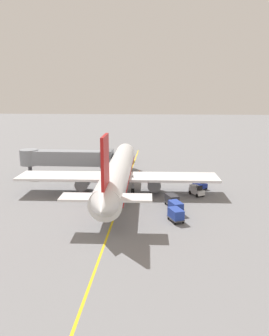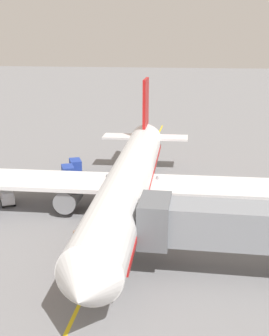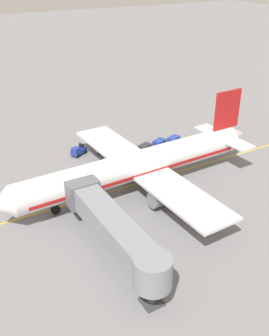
{
  "view_description": "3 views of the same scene",
  "coord_description": "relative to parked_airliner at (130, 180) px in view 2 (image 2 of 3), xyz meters",
  "views": [
    {
      "loc": [
        5.22,
        -45.99,
        14.77
      ],
      "look_at": [
        1.74,
        1.76,
        3.83
      ],
      "focal_mm": 34.59,
      "sensor_mm": 36.0,
      "label": 1
    },
    {
      "loc": [
        -6.55,
        37.33,
        15.08
      ],
      "look_at": [
        -1.1,
        1.14,
        4.16
      ],
      "focal_mm": 46.67,
      "sensor_mm": 36.0,
      "label": 2
    },
    {
      "loc": [
        -38.79,
        24.35,
        26.31
      ],
      "look_at": [
        -2.64,
        3.35,
        4.12
      ],
      "focal_mm": 41.87,
      "sensor_mm": 36.0,
      "label": 3
    }
  ],
  "objects": [
    {
      "name": "ground_plane",
      "position": [
        0.75,
        -1.69,
        -3.19
      ],
      "size": [
        400.0,
        400.0,
        0.0
      ],
      "primitive_type": "plane",
      "color": "slate"
    },
    {
      "name": "gate_lead_in_line",
      "position": [
        0.75,
        -1.69,
        -3.18
      ],
      "size": [
        0.24,
        80.0,
        0.01
      ],
      "primitive_type": "cube",
      "color": "gold",
      "rests_on": "ground"
    },
    {
      "name": "parked_airliner",
      "position": [
        0.0,
        0.0,
        0.0
      ],
      "size": [
        30.15,
        37.29,
        10.63
      ],
      "color": "white",
      "rests_on": "ground"
    },
    {
      "name": "baggage_tug_trailing",
      "position": [
        11.85,
        -0.79,
        -2.47
      ],
      "size": [
        2.28,
        2.77,
        1.62
      ],
      "color": "silver",
      "rests_on": "ground"
    },
    {
      "name": "baggage_cart_front",
      "position": [
        7.99,
        -5.88,
        -2.24
      ],
      "size": [
        2.06,
        2.93,
        1.58
      ],
      "color": "#4C4C51",
      "rests_on": "ground"
    },
    {
      "name": "baggage_cart_second_in_train",
      "position": [
        8.35,
        -8.77,
        -2.24
      ],
      "size": [
        2.06,
        2.93,
        1.58
      ],
      "color": "#4C4C51",
      "rests_on": "ground"
    },
    {
      "name": "baggage_cart_third_in_train",
      "position": [
        8.23,
        -11.41,
        -2.24
      ],
      "size": [
        2.06,
        2.93,
        1.58
      ],
      "color": "#4C4C51",
      "rests_on": "ground"
    },
    {
      "name": "ground_crew_wing_walker",
      "position": [
        2.84,
        7.61,
        -2.23
      ],
      "size": [
        0.34,
        0.72,
        1.69
      ],
      "color": "#232328",
      "rests_on": "ground"
    }
  ]
}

